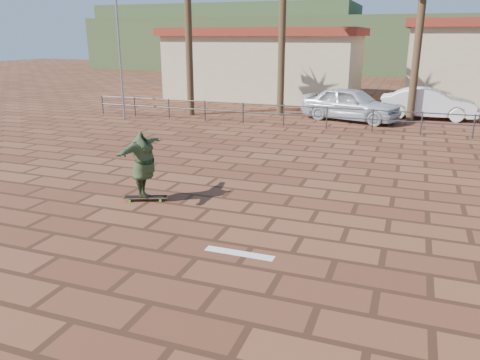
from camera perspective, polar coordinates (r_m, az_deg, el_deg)
name	(u,v)px	position (r m, az deg, el deg)	size (l,w,h in m)	color
ground	(229,226)	(10.45, -1.40, -5.62)	(120.00, 120.00, 0.00)	brown
paint_stripe	(239,253)	(9.20, -0.08, -8.92)	(1.40, 0.22, 0.01)	white
guardrail	(327,114)	(21.51, 10.55, 7.93)	(24.06, 0.06, 1.00)	#47494F
flagpole	(120,22)	(24.06, -14.45, 18.13)	(1.30, 0.10, 8.00)	gray
building_west	(266,63)	(32.44, 3.16, 14.09)	(12.60, 7.60, 4.50)	beige
hill_front	(387,44)	(59.06, 17.44, 15.49)	(70.00, 18.00, 6.00)	#384C28
hill_back	(230,35)	(69.80, -1.29, 17.22)	(35.00, 14.00, 8.00)	#384C28
longboard	(145,197)	(12.21, -11.45, -2.09)	(1.13, 0.66, 0.11)	olive
skateboarder	(143,165)	(11.96, -11.70, 1.82)	(2.07, 0.56, 1.69)	#303F22
car_silver	(351,104)	(23.90, 13.37, 9.00)	(1.93, 4.80, 1.64)	silver
car_white	(428,104)	(25.67, 21.97, 8.64)	(1.61, 4.61, 1.52)	white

